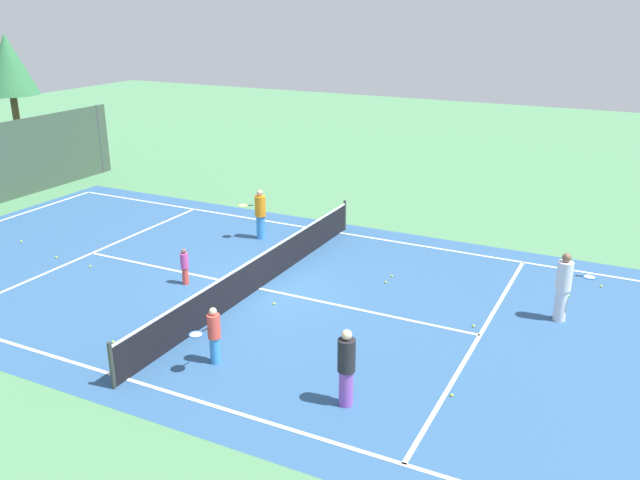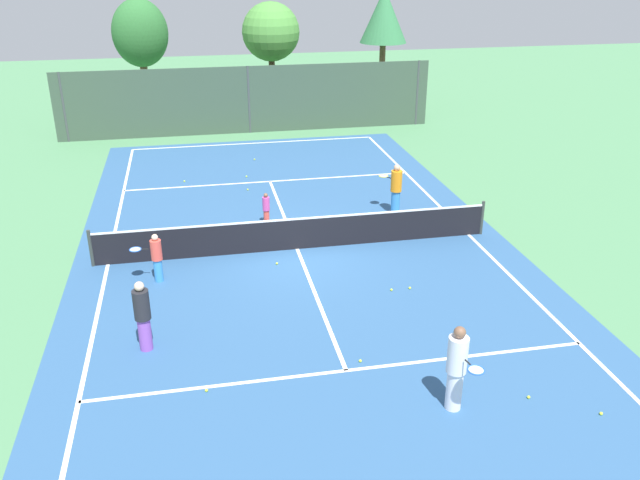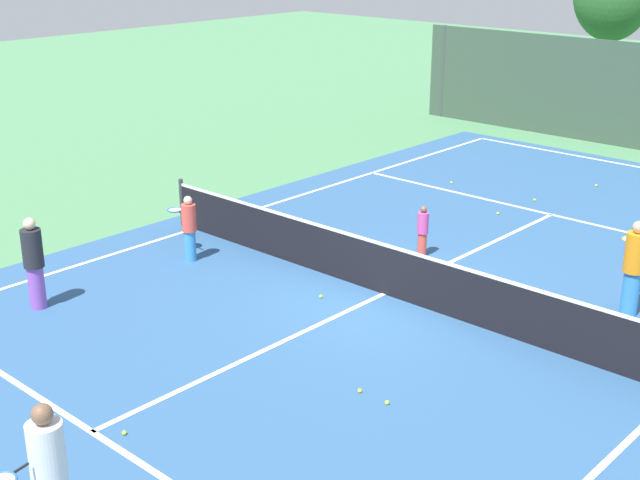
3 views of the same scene
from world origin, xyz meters
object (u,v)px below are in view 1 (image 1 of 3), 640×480
tennis_ball_9 (569,296)px  tennis_ball_13 (474,326)px  player_4 (214,335)px  tennis_ball_0 (386,282)px  tennis_ball_5 (56,257)px  player_3 (185,266)px  tennis_ball_7 (392,276)px  tennis_ball_6 (90,266)px  tennis_ball_12 (113,342)px  player_0 (260,214)px  tennis_ball_8 (452,395)px  player_1 (346,367)px  tennis_ball_1 (601,286)px  tennis_ball_4 (21,241)px  player_2 (563,286)px  tennis_ball_3 (274,304)px  tennis_ball_11 (207,322)px  tennis_ball_10 (173,334)px

tennis_ball_9 → tennis_ball_13: (-3.01, 1.90, 0.00)m
player_4 → tennis_ball_0: bearing=-16.5°
tennis_ball_5 → player_3: bearing=-87.9°
tennis_ball_7 → tennis_ball_5: bearing=108.2°
player_4 → tennis_ball_6: player_4 is taller
tennis_ball_5 → tennis_ball_12: (-3.53, -5.66, 0.00)m
player_0 → tennis_ball_8: bearing=-127.5°
player_1 → tennis_ball_8: player_1 is taller
tennis_ball_1 → tennis_ball_7: same height
player_4 → tennis_ball_4: 11.33m
player_1 → tennis_ball_5: player_1 is taller
player_4 → player_2: bearing=-49.0°
tennis_ball_0 → tennis_ball_12: (-6.39, 4.56, 0.00)m
player_1 → tennis_ball_9: player_1 is taller
tennis_ball_1 → tennis_ball_7: 6.03m
tennis_ball_0 → tennis_ball_3: (-2.76, 2.17, 0.00)m
tennis_ball_12 → player_3: bearing=9.9°
player_3 → tennis_ball_11: size_ratio=16.55×
player_2 → tennis_ball_11: bearing=117.9°
player_1 → tennis_ball_9: 8.37m
player_1 → tennis_ball_4: 14.60m
player_0 → player_3: (-4.41, -0.13, -0.34)m
player_0 → tennis_ball_0: 5.68m
tennis_ball_6 → player_0: bearing=-35.3°
tennis_ball_6 → tennis_ball_11: size_ratio=1.00×
player_2 → tennis_ball_7: player_2 is taller
player_1 → tennis_ball_5: bearing=74.0°
tennis_ball_8 → tennis_ball_12: size_ratio=1.00×
tennis_ball_0 → tennis_ball_6: (-2.96, 8.66, 0.00)m
player_3 → player_4: 4.81m
player_2 → tennis_ball_6: size_ratio=28.02×
tennis_ball_10 → player_1: bearing=-99.4°
tennis_ball_9 → player_2: bearing=179.2°
player_2 → tennis_ball_9: bearing=-0.8°
tennis_ball_1 → tennis_ball_5: same height
tennis_ball_10 → tennis_ball_13: (3.77, -6.55, 0.00)m
tennis_ball_0 → tennis_ball_13: (-1.63, -3.03, 0.00)m
player_1 → tennis_ball_6: size_ratio=25.85×
tennis_ball_3 → tennis_ball_11: same height
tennis_ball_4 → tennis_ball_6: bearing=-99.9°
tennis_ball_1 → tennis_ball_9: (-1.14, 0.75, 0.00)m
tennis_ball_5 → tennis_ball_7: 10.76m
tennis_ball_0 → player_0: bearing=72.0°
tennis_ball_3 → player_0: bearing=35.1°
player_4 → tennis_ball_12: size_ratio=20.95×
tennis_ball_1 → tennis_ball_3: 9.46m
tennis_ball_4 → player_1: bearing=-105.7°
player_3 → tennis_ball_8: size_ratio=16.55×
tennis_ball_3 → tennis_ball_10: bearing=152.9°
tennis_ball_10 → tennis_ball_11: bearing=-23.1°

